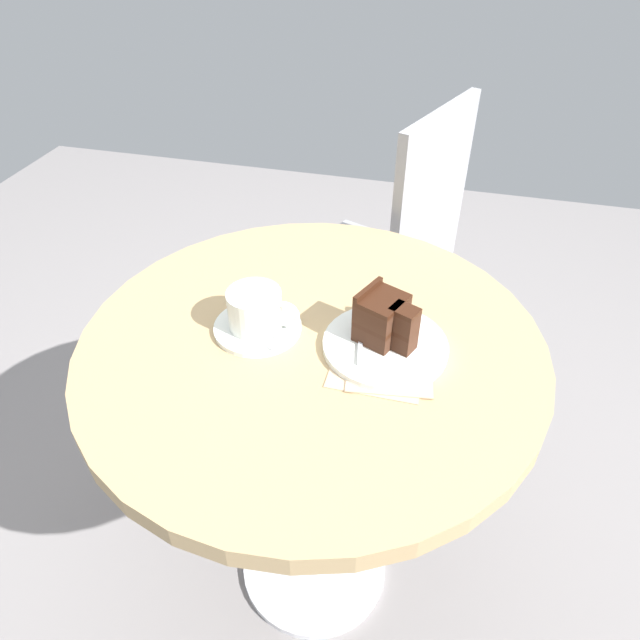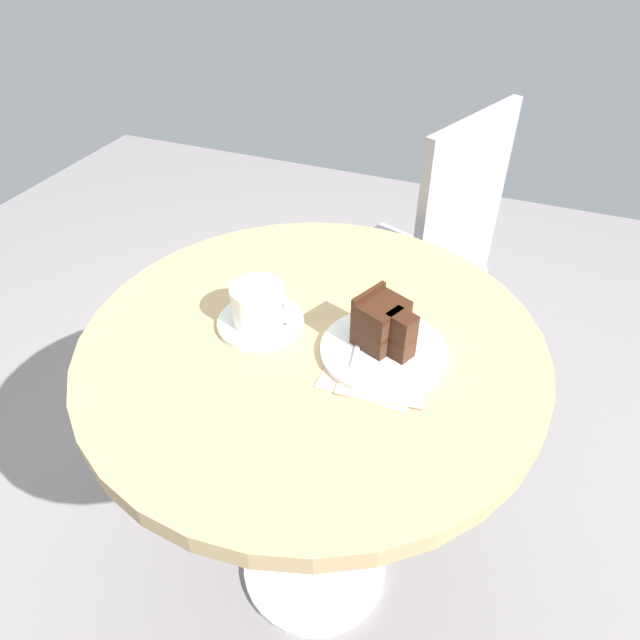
% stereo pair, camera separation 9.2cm
% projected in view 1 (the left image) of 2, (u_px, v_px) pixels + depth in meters
% --- Properties ---
extents(ground_plane, '(4.40, 4.40, 0.01)m').
position_uv_depth(ground_plane, '(314.00, 567.00, 1.42)').
color(ground_plane, gray).
rests_on(ground_plane, ground).
extents(cafe_table, '(0.77, 0.77, 0.75)m').
position_uv_depth(cafe_table, '(312.00, 390.00, 1.02)').
color(cafe_table, tan).
rests_on(cafe_table, ground).
extents(saucer, '(0.15, 0.15, 0.01)m').
position_uv_depth(saucer, '(257.00, 328.00, 0.96)').
color(saucer, silver).
rests_on(saucer, cafe_table).
extents(coffee_cup, '(0.12, 0.09, 0.07)m').
position_uv_depth(coffee_cup, '(256.00, 308.00, 0.94)').
color(coffee_cup, silver).
rests_on(coffee_cup, saucer).
extents(teaspoon, '(0.02, 0.10, 0.00)m').
position_uv_depth(teaspoon, '(277.00, 335.00, 0.93)').
color(teaspoon, silver).
rests_on(teaspoon, saucer).
extents(cake_plate, '(0.20, 0.20, 0.01)m').
position_uv_depth(cake_plate, '(385.00, 345.00, 0.92)').
color(cake_plate, silver).
rests_on(cake_plate, cafe_table).
extents(cake_slice, '(0.11, 0.09, 0.09)m').
position_uv_depth(cake_slice, '(384.00, 319.00, 0.90)').
color(cake_slice, '#422619').
rests_on(cake_slice, cake_plate).
extents(fork, '(0.04, 0.16, 0.00)m').
position_uv_depth(fork, '(361.00, 325.00, 0.95)').
color(fork, silver).
rests_on(fork, cake_plate).
extents(napkin, '(0.16, 0.15, 0.00)m').
position_uv_depth(napkin, '(384.00, 364.00, 0.89)').
color(napkin, tan).
rests_on(napkin, cafe_table).
extents(cafe_chair, '(0.49, 0.49, 0.94)m').
position_uv_depth(cafe_chair, '(395.00, 248.00, 1.53)').
color(cafe_chair, '#9E9EA3').
rests_on(cafe_chair, ground).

